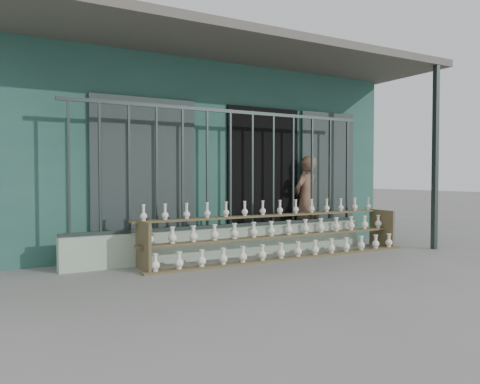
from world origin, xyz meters
TOP-DOWN VIEW (x-y plane):
  - ground at (0.00, 0.00)m, footprint 60.00×60.00m
  - workshop_building at (0.00, 4.23)m, footprint 7.40×6.60m
  - parapet_wall at (0.00, 1.30)m, footprint 5.00×0.20m
  - security_fence at (-0.00, 1.30)m, footprint 5.00×0.04m
  - shelf_rack at (0.65, 0.88)m, footprint 4.50×0.68m
  - elderly_woman at (1.67, 1.59)m, footprint 0.67×0.54m

SIDE VIEW (x-z plane):
  - ground at x=0.00m, z-range 0.00..0.00m
  - parapet_wall at x=0.00m, z-range 0.00..0.45m
  - shelf_rack at x=0.65m, z-range -0.06..0.79m
  - elderly_woman at x=1.67m, z-range 0.00..1.58m
  - security_fence at x=0.00m, z-range 0.45..2.25m
  - workshop_building at x=0.00m, z-range 0.02..3.23m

